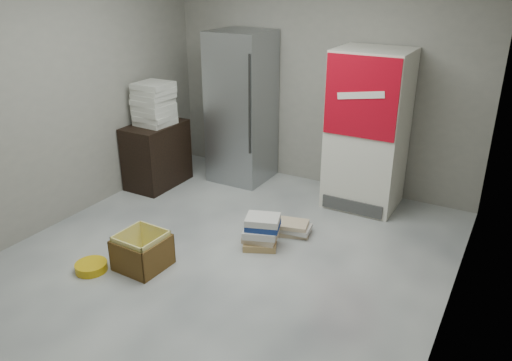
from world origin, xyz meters
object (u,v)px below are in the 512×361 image
Objects in this scene: coke_cooler at (368,130)px; phonebook_stack_main at (261,232)px; cardboard_box at (143,253)px; steel_fridge at (242,108)px; wood_shelf at (157,155)px.

phonebook_stack_main is (-0.55, -1.48, -0.74)m from coke_cooler.
coke_cooler is 4.08× the size of cardboard_box.
steel_fridge is 2.49m from cardboard_box.
phonebook_stack_main is (1.93, -0.75, -0.23)m from wood_shelf.
steel_fridge is at bearing 110.11° from phonebook_stack_main.
wood_shelf is (-0.83, -0.73, -0.55)m from steel_fridge.
wood_shelf is 1.94× the size of phonebook_stack_main.
phonebook_stack_main is 1.16m from cardboard_box.
cardboard_box is at bearing -148.87° from phonebook_stack_main.
steel_fridge is 4.30× the size of cardboard_box.
phonebook_stack_main is at bearing 49.87° from cardboard_box.
steel_fridge is at bearing 179.82° from coke_cooler.
steel_fridge is 4.61× the size of phonebook_stack_main.
cardboard_box is at bearing -119.83° from coke_cooler.
steel_fridge is 1.06× the size of coke_cooler.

